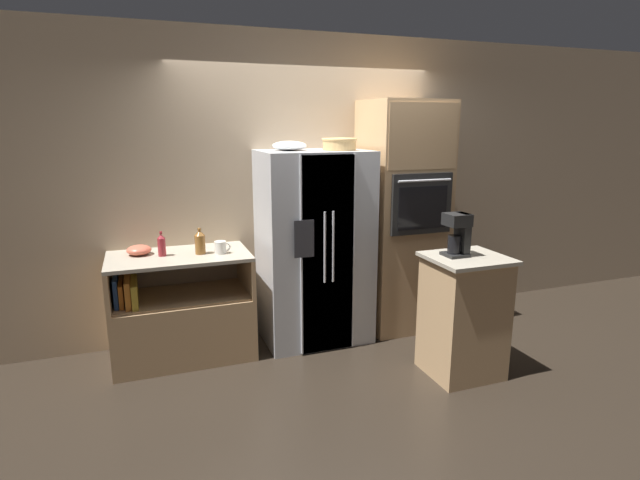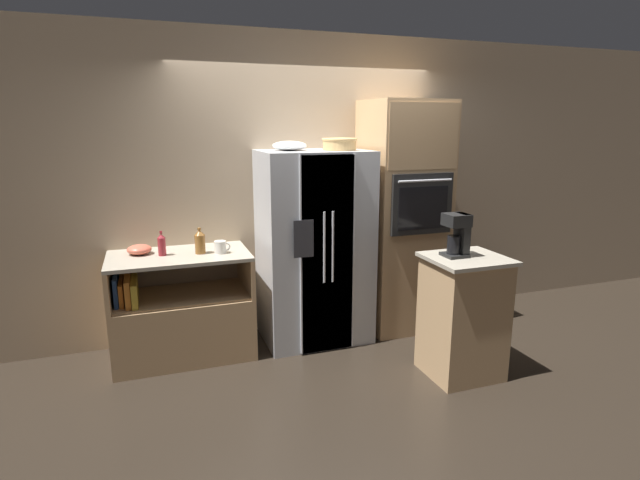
% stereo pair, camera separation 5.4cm
% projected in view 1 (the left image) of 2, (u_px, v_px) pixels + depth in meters
% --- Properties ---
extents(ground_plane, '(20.00, 20.00, 0.00)m').
position_uv_depth(ground_plane, '(321.00, 338.00, 4.72)').
color(ground_plane, black).
extents(wall_back, '(12.00, 0.06, 2.80)m').
position_uv_depth(wall_back, '(305.00, 185.00, 4.81)').
color(wall_back, tan).
rests_on(wall_back, ground_plane).
extents(counter_left, '(1.16, 0.67, 0.91)m').
position_uv_depth(counter_left, '(182.00, 320.00, 4.30)').
color(counter_left, tan).
rests_on(counter_left, ground_plane).
extents(refrigerator, '(0.96, 0.74, 1.75)m').
position_uv_depth(refrigerator, '(314.00, 247.00, 4.56)').
color(refrigerator, silver).
rests_on(refrigerator, ground_plane).
extents(wall_oven, '(0.73, 0.73, 2.19)m').
position_uv_depth(wall_oven, '(402.00, 217.00, 4.83)').
color(wall_oven, tan).
rests_on(wall_oven, ground_plane).
extents(island_counter, '(0.59, 0.55, 0.98)m').
position_uv_depth(island_counter, '(463.00, 316.00, 3.96)').
color(island_counter, tan).
rests_on(island_counter, ground_plane).
extents(wicker_basket, '(0.31, 0.31, 0.11)m').
position_uv_depth(wicker_basket, '(339.00, 144.00, 4.36)').
color(wicker_basket, tan).
rests_on(wicker_basket, refrigerator).
extents(fruit_bowl, '(0.30, 0.30, 0.08)m').
position_uv_depth(fruit_bowl, '(289.00, 146.00, 4.32)').
color(fruit_bowl, white).
rests_on(fruit_bowl, refrigerator).
extents(bottle_tall, '(0.06, 0.06, 0.21)m').
position_uv_depth(bottle_tall, '(162.00, 245.00, 4.11)').
color(bottle_tall, maroon).
rests_on(bottle_tall, counter_left).
extents(bottle_short, '(0.09, 0.09, 0.22)m').
position_uv_depth(bottle_short, '(200.00, 242.00, 4.18)').
color(bottle_short, brown).
rests_on(bottle_short, counter_left).
extents(mug, '(0.14, 0.10, 0.11)m').
position_uv_depth(mug, '(221.00, 247.00, 4.20)').
color(mug, silver).
rests_on(mug, counter_left).
extents(mixing_bowl, '(0.20, 0.20, 0.08)m').
position_uv_depth(mixing_bowl, '(139.00, 250.00, 4.16)').
color(mixing_bowl, '#DB664C').
rests_on(mixing_bowl, counter_left).
extents(coffee_maker, '(0.17, 0.17, 0.33)m').
position_uv_depth(coffee_maker, '(458.00, 233.00, 3.83)').
color(coffee_maker, black).
rests_on(coffee_maker, island_counter).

